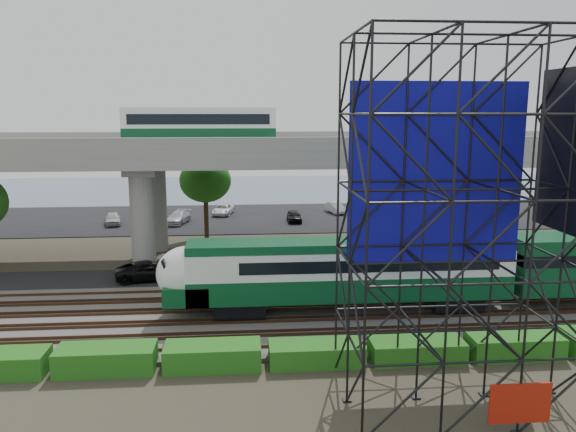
{
  "coord_description": "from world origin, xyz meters",
  "views": [
    {
      "loc": [
        -2.46,
        -29.69,
        12.1
      ],
      "look_at": [
        0.46,
        6.0,
        5.41
      ],
      "focal_mm": 35.0,
      "sensor_mm": 36.0,
      "label": 1
    }
  ],
  "objects": [
    {
      "name": "commuter_train",
      "position": [
        5.89,
        2.0,
        2.88
      ],
      "size": [
        29.3,
        3.06,
        4.3
      ],
      "color": "black",
      "rests_on": "rail_tracks"
    },
    {
      "name": "parked_cars",
      "position": [
        -0.33,
        33.41,
        0.7
      ],
      "size": [
        36.56,
        9.67,
        1.3
      ],
      "color": "#BABABA",
      "rests_on": "parking_lot"
    },
    {
      "name": "overpass",
      "position": [
        -0.42,
        16.0,
        8.21
      ],
      "size": [
        80.0,
        12.0,
        12.4
      ],
      "color": "#9E9B93",
      "rests_on": "ground"
    },
    {
      "name": "scaffold_tower",
      "position": [
        6.34,
        -7.98,
        7.47
      ],
      "size": [
        9.36,
        6.36,
        15.0
      ],
      "color": "black",
      "rests_on": "ground"
    },
    {
      "name": "trees",
      "position": [
        -4.67,
        16.17,
        5.57
      ],
      "size": [
        40.94,
        16.94,
        7.69
      ],
      "color": "#382314",
      "rests_on": "ground"
    },
    {
      "name": "parking_lot",
      "position": [
        0.0,
        34.0,
        0.04
      ],
      "size": [
        90.0,
        18.0,
        0.08
      ],
      "primitive_type": "cube",
      "color": "black",
      "rests_on": "ground"
    },
    {
      "name": "hedge_strip",
      "position": [
        1.01,
        -4.3,
        0.56
      ],
      "size": [
        34.6,
        1.8,
        1.2
      ],
      "color": "#176216",
      "rests_on": "ground"
    },
    {
      "name": "harbor_water",
      "position": [
        0.0,
        56.0,
        0.01
      ],
      "size": [
        140.0,
        40.0,
        0.03
      ],
      "primitive_type": "cube",
      "color": "#4C5F7D",
      "rests_on": "ground"
    },
    {
      "name": "service_road",
      "position": [
        0.0,
        10.5,
        0.04
      ],
      "size": [
        90.0,
        5.0,
        0.08
      ],
      "primitive_type": "cube",
      "color": "black",
      "rests_on": "ground"
    },
    {
      "name": "rail_tracks",
      "position": [
        0.0,
        2.0,
        0.28
      ],
      "size": [
        90.0,
        9.52,
        0.16
      ],
      "color": "#472D1E",
      "rests_on": "ballast_bed"
    },
    {
      "name": "ground",
      "position": [
        0.0,
        0.0,
        0.0
      ],
      "size": [
        140.0,
        140.0,
        0.0
      ],
      "primitive_type": "plane",
      "color": "#474233",
      "rests_on": "ground"
    },
    {
      "name": "ballast_bed",
      "position": [
        0.0,
        2.0,
        0.1
      ],
      "size": [
        90.0,
        12.0,
        0.2
      ],
      "primitive_type": "cube",
      "color": "slate",
      "rests_on": "ground"
    },
    {
      "name": "suv",
      "position": [
        -9.25,
        10.15,
        0.76
      ],
      "size": [
        5.15,
        2.96,
        1.35
      ],
      "primitive_type": "imported",
      "rotation": [
        0.0,
        0.0,
        1.72
      ],
      "color": "black",
      "rests_on": "service_road"
    }
  ]
}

